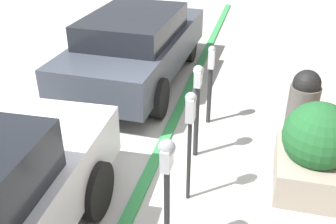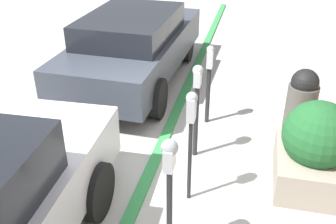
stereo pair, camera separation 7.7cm
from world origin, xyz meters
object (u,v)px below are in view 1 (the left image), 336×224
at_px(parking_meter_fourth, 211,75).
at_px(trash_bin, 303,104).
at_px(parked_car_middle, 137,45).
at_px(parking_meter_second, 190,124).
at_px(parking_meter_nearest, 167,174).
at_px(parking_meter_middle, 197,97).
at_px(planter_box, 315,151).

xyz_separation_m(parking_meter_fourth, trash_bin, (-0.06, -1.47, -0.30)).
relative_size(parking_meter_fourth, parked_car_middle, 0.31).
bearing_deg(parking_meter_second, parking_meter_nearest, 177.67).
xyz_separation_m(parking_meter_second, parking_meter_fourth, (1.96, 0.05, -0.24)).
xyz_separation_m(parking_meter_nearest, parking_meter_middle, (1.89, 0.05, -0.12)).
height_order(parking_meter_second, trash_bin, parking_meter_second).
xyz_separation_m(parking_meter_second, trash_bin, (1.90, -1.41, -0.54)).
bearing_deg(trash_bin, planter_box, -175.68).
bearing_deg(planter_box, parking_meter_nearest, 135.71).
bearing_deg(planter_box, trash_bin, 4.32).
bearing_deg(trash_bin, parked_car_middle, 66.71).
xyz_separation_m(parked_car_middle, trash_bin, (-1.35, -3.14, -0.22)).
distance_m(parking_meter_second, planter_box, 1.74).
bearing_deg(parking_meter_nearest, parking_meter_second, -2.33).
bearing_deg(parking_meter_middle, parking_meter_second, -174.88).
distance_m(parking_meter_fourth, planter_box, 2.06).
distance_m(parking_meter_middle, parking_meter_fourth, 1.01).
bearing_deg(parked_car_middle, planter_box, -126.72).
bearing_deg(parked_car_middle, parking_meter_fourth, -125.61).
relative_size(parking_meter_second, planter_box, 1.25).
bearing_deg(parking_meter_middle, parking_meter_fourth, -1.98).
bearing_deg(parking_meter_second, parked_car_middle, 27.94).
distance_m(parking_meter_second, parking_meter_middle, 0.97).
bearing_deg(parked_car_middle, trash_bin, -111.23).
distance_m(parking_meter_nearest, parking_meter_middle, 1.89).
relative_size(parking_meter_second, parked_car_middle, 0.34).
bearing_deg(parking_meter_nearest, parking_meter_middle, 1.45).
bearing_deg(parking_meter_fourth, parking_meter_second, -178.50).
distance_m(parking_meter_second, parked_car_middle, 3.69).
height_order(parking_meter_middle, parked_car_middle, parked_car_middle).
bearing_deg(trash_bin, parking_meter_nearest, 152.86).
relative_size(parking_meter_nearest, parking_meter_middle, 1.03).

